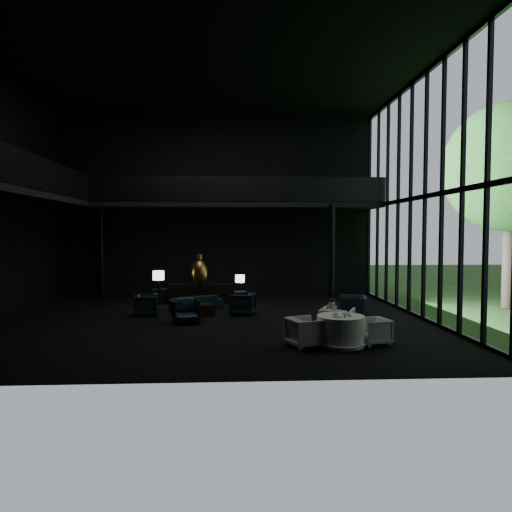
{
  "coord_description": "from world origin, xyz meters",
  "views": [
    {
      "loc": [
        0.73,
        -14.5,
        2.83
      ],
      "look_at": [
        1.5,
        0.5,
        2.06
      ],
      "focal_mm": 32.0,
      "sensor_mm": 36.0,
      "label": 1
    }
  ],
  "objects_px": {
    "table_lamp_right": "(240,279)",
    "dining_chair_north": "(337,319)",
    "sofa": "(196,301)",
    "side_table_right": "(240,298)",
    "lounge_armchair_south": "(186,309)",
    "dining_chair_east": "(373,331)",
    "lounge_armchair_east": "(242,302)",
    "side_table_left": "(160,296)",
    "table_lamp_left": "(158,276)",
    "lounge_armchair_west": "(146,304)",
    "console": "(200,294)",
    "coffee_table": "(199,310)",
    "bronze_urn": "(200,272)",
    "window_armchair": "(353,303)",
    "dining_chair_west": "(305,330)",
    "child": "(331,309)",
    "dining_table": "(341,332)"
  },
  "relations": [
    {
      "from": "lounge_armchair_west",
      "to": "coffee_table",
      "type": "relative_size",
      "value": 0.92
    },
    {
      "from": "lounge_armchair_east",
      "to": "dining_table",
      "type": "bearing_deg",
      "value": 41.19
    },
    {
      "from": "coffee_table",
      "to": "dining_chair_west",
      "type": "xyz_separation_m",
      "value": [
        2.94,
        -4.49,
        0.22
      ]
    },
    {
      "from": "coffee_table",
      "to": "lounge_armchair_west",
      "type": "bearing_deg",
      "value": 178.66
    },
    {
      "from": "console",
      "to": "bronze_urn",
      "type": "bearing_deg",
      "value": -90.0
    },
    {
      "from": "coffee_table",
      "to": "dining_chair_east",
      "type": "height_order",
      "value": "dining_chair_east"
    },
    {
      "from": "lounge_armchair_south",
      "to": "dining_chair_north",
      "type": "distance_m",
      "value": 4.76
    },
    {
      "from": "coffee_table",
      "to": "dining_chair_north",
      "type": "bearing_deg",
      "value": -40.84
    },
    {
      "from": "sofa",
      "to": "dining_chair_north",
      "type": "bearing_deg",
      "value": 109.51
    },
    {
      "from": "table_lamp_right",
      "to": "dining_chair_east",
      "type": "bearing_deg",
      "value": -64.74
    },
    {
      "from": "console",
      "to": "side_table_left",
      "type": "xyz_separation_m",
      "value": [
        -1.6,
        0.02,
        -0.09
      ]
    },
    {
      "from": "console",
      "to": "side_table_left",
      "type": "bearing_deg",
      "value": 179.43
    },
    {
      "from": "table_lamp_right",
      "to": "dining_chair_north",
      "type": "bearing_deg",
      "value": -67.28
    },
    {
      "from": "table_lamp_right",
      "to": "dining_chair_east",
      "type": "distance_m",
      "value": 7.7
    },
    {
      "from": "table_lamp_right",
      "to": "dining_chair_east",
      "type": "xyz_separation_m",
      "value": [
        3.27,
        -6.94,
        -0.62
      ]
    },
    {
      "from": "console",
      "to": "side_table_right",
      "type": "height_order",
      "value": "console"
    },
    {
      "from": "lounge_armchair_west",
      "to": "coffee_table",
      "type": "height_order",
      "value": "lounge_armchair_west"
    },
    {
      "from": "table_lamp_left",
      "to": "sofa",
      "type": "distance_m",
      "value": 2.19
    },
    {
      "from": "lounge_armchair_west",
      "to": "dining_chair_east",
      "type": "bearing_deg",
      "value": -131.36
    },
    {
      "from": "lounge_armchair_south",
      "to": "dining_chair_east",
      "type": "relative_size",
      "value": 1.33
    },
    {
      "from": "table_lamp_right",
      "to": "dining_chair_north",
      "type": "height_order",
      "value": "table_lamp_right"
    },
    {
      "from": "side_table_right",
      "to": "table_lamp_right",
      "type": "bearing_deg",
      "value": 90.0
    },
    {
      "from": "sofa",
      "to": "lounge_armchair_west",
      "type": "height_order",
      "value": "lounge_armchair_west"
    },
    {
      "from": "sofa",
      "to": "dining_chair_north",
      "type": "height_order",
      "value": "dining_chair_north"
    },
    {
      "from": "bronze_urn",
      "to": "window_armchair",
      "type": "height_order",
      "value": "bronze_urn"
    },
    {
      "from": "table_lamp_left",
      "to": "window_armchair",
      "type": "height_order",
      "value": "table_lamp_left"
    },
    {
      "from": "lounge_armchair_west",
      "to": "lounge_armchair_east",
      "type": "xyz_separation_m",
      "value": [
        3.29,
        -0.02,
        0.05
      ]
    },
    {
      "from": "bronze_urn",
      "to": "coffee_table",
      "type": "bearing_deg",
      "value": -86.24
    },
    {
      "from": "side_table_left",
      "to": "lounge_armchair_east",
      "type": "bearing_deg",
      "value": -38.85
    },
    {
      "from": "side_table_left",
      "to": "table_lamp_left",
      "type": "height_order",
      "value": "table_lamp_left"
    },
    {
      "from": "side_table_right",
      "to": "lounge_armchair_east",
      "type": "relative_size",
      "value": 0.57
    },
    {
      "from": "lounge_armchair_east",
      "to": "coffee_table",
      "type": "height_order",
      "value": "lounge_armchair_east"
    },
    {
      "from": "lounge_armchair_west",
      "to": "window_armchair",
      "type": "bearing_deg",
      "value": -98.63
    },
    {
      "from": "side_table_right",
      "to": "lounge_armchair_south",
      "type": "relative_size",
      "value": 0.56
    },
    {
      "from": "lounge_armchair_south",
      "to": "side_table_left",
      "type": "bearing_deg",
      "value": 96.25
    },
    {
      "from": "table_lamp_right",
      "to": "sofa",
      "type": "relative_size",
      "value": 0.37
    },
    {
      "from": "window_armchair",
      "to": "side_table_right",
      "type": "bearing_deg",
      "value": -110.8
    },
    {
      "from": "side_table_left",
      "to": "table_lamp_right",
      "type": "xyz_separation_m",
      "value": [
        3.2,
        -0.01,
        0.66
      ]
    },
    {
      "from": "table_lamp_left",
      "to": "lounge_armchair_east",
      "type": "distance_m",
      "value": 4.07
    },
    {
      "from": "side_table_left",
      "to": "window_armchair",
      "type": "bearing_deg",
      "value": -21.0
    },
    {
      "from": "lounge_armchair_south",
      "to": "child",
      "type": "relative_size",
      "value": 1.51
    },
    {
      "from": "lounge_armchair_west",
      "to": "side_table_left",
      "type": "bearing_deg",
      "value": -8.54
    },
    {
      "from": "table_lamp_right",
      "to": "lounge_armchair_south",
      "type": "xyz_separation_m",
      "value": [
        -1.76,
        -4.01,
        -0.5
      ]
    },
    {
      "from": "side_table_right",
      "to": "dining_chair_west",
      "type": "height_order",
      "value": "dining_chair_west"
    },
    {
      "from": "table_lamp_right",
      "to": "sofa",
      "type": "bearing_deg",
      "value": -136.44
    },
    {
      "from": "lounge_armchair_south",
      "to": "window_armchair",
      "type": "bearing_deg",
      "value": -0.57
    },
    {
      "from": "bronze_urn",
      "to": "lounge_armchair_south",
      "type": "relative_size",
      "value": 1.31
    },
    {
      "from": "dining_chair_west",
      "to": "dining_table",
      "type": "bearing_deg",
      "value": -106.15
    },
    {
      "from": "sofa",
      "to": "side_table_right",
      "type": "bearing_deg",
      "value": -164.36
    },
    {
      "from": "dining_table",
      "to": "dining_chair_east",
      "type": "height_order",
      "value": "dining_table"
    }
  ]
}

